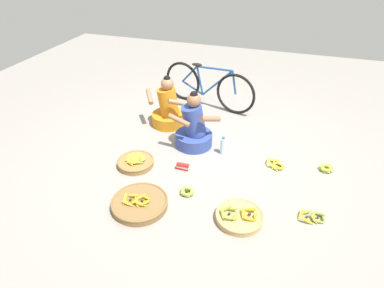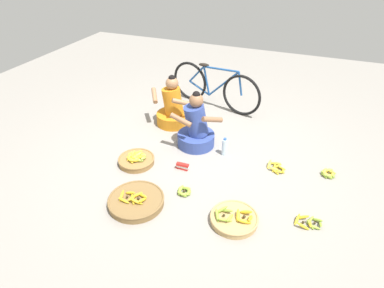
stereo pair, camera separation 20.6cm
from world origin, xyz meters
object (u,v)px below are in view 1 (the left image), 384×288
loose_bananas_front_left (275,164)px  water_bottle (223,146)px  banana_basket_near_bicycle (136,162)px  packet_carton_stack (183,167)px  bicycle_leaning (208,86)px  banana_basket_back_left (140,203)px  loose_bananas_back_center (312,217)px  banana_basket_mid_right (239,216)px  loose_bananas_front_center (326,168)px  loose_bananas_near_vendor (187,192)px  vendor_woman_behind (168,109)px  vendor_woman_front (194,129)px

loose_bananas_front_left → water_bottle: bearing=174.3°
banana_basket_near_bicycle → packet_carton_stack: 0.62m
bicycle_leaning → banana_basket_back_left: 2.63m
loose_bananas_back_center → banana_basket_near_bicycle: bearing=172.7°
banana_basket_mid_right → loose_bananas_front_center: 1.47m
water_bottle → loose_bananas_back_center: bearing=-37.1°
banana_basket_back_left → packet_carton_stack: bearing=73.1°
water_bottle → banana_basket_mid_right: bearing=-68.6°
banana_basket_near_bicycle → loose_bananas_back_center: bearing=-7.3°
loose_bananas_near_vendor → loose_bananas_front_left: (0.92, 0.85, 0.00)m
vendor_woman_behind → loose_bananas_near_vendor: 1.66m
water_bottle → bicycle_leaning: bearing=113.9°
banana_basket_near_bicycle → loose_bananas_back_center: (2.19, -0.28, -0.03)m
bicycle_leaning → loose_bananas_front_left: (1.30, -1.40, -0.33)m
bicycle_leaning → loose_bananas_back_center: size_ratio=5.74×
bicycle_leaning → loose_bananas_front_left: bearing=-47.1°
banana_basket_mid_right → loose_bananas_near_vendor: size_ratio=2.63×
banana_basket_back_left → loose_bananas_front_center: banana_basket_back_left is taller
vendor_woman_front → loose_bananas_front_center: 1.79m
vendor_woman_behind → loose_bananas_back_center: (2.17, -1.41, -0.23)m
banana_basket_back_left → loose_bananas_front_left: size_ratio=2.53×
vendor_woman_behind → banana_basket_near_bicycle: vendor_woman_behind is taller
vendor_woman_behind → water_bottle: size_ratio=3.09×
water_bottle → packet_carton_stack: (-0.40, -0.51, -0.08)m
banana_basket_near_bicycle → bicycle_leaning: bearing=77.7°
bicycle_leaning → water_bottle: size_ratio=6.40×
loose_bananas_front_left → packet_carton_stack: bearing=-158.7°
vendor_woman_behind → packet_carton_stack: (0.59, -1.03, -0.21)m
banana_basket_near_bicycle → loose_bananas_front_center: size_ratio=2.38×
banana_basket_mid_right → vendor_woman_behind: bearing=130.9°
loose_bananas_back_center → vendor_woman_front: bearing=149.0°
banana_basket_back_left → loose_bananas_near_vendor: 0.56m
vendor_woman_behind → loose_bananas_back_center: 2.60m
vendor_woman_behind → loose_bananas_near_vendor: vendor_woman_behind is taller
loose_bananas_back_center → banana_basket_back_left: bearing=-167.8°
banana_basket_back_left → loose_bananas_front_left: bearing=41.8°
loose_bananas_front_center → packet_carton_stack: bearing=-162.6°
loose_bananas_back_center → water_bottle: 1.48m
loose_bananas_front_center → water_bottle: size_ratio=0.76×
vendor_woman_front → vendor_woman_behind: (-0.55, 0.44, -0.01)m
loose_bananas_back_center → water_bottle: bearing=142.9°
vendor_woman_behind → banana_basket_back_left: bearing=-78.8°
banana_basket_back_left → loose_bananas_front_left: 1.81m
loose_bananas_front_center → vendor_woman_front: bearing=178.5°
loose_bananas_front_center → banana_basket_back_left: bearing=-146.3°
banana_basket_mid_right → loose_bananas_back_center: size_ratio=1.75×
bicycle_leaning → banana_basket_back_left: bearing=-91.0°
vendor_woman_front → loose_bananas_back_center: 1.90m
vendor_woman_front → loose_bananas_front_center: bearing=-1.5°
banana_basket_mid_right → loose_bananas_front_center: (0.89, 1.17, -0.02)m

